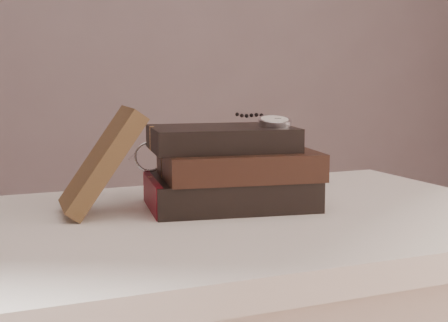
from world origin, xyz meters
name	(u,v)px	position (x,y,z in m)	size (l,w,h in m)	color
table	(214,275)	(0.00, 0.35, 0.66)	(1.00, 0.60, 0.75)	white
book_stack	(231,169)	(0.05, 0.41, 0.81)	(0.29, 0.22, 0.13)	black
journal	(102,161)	(-0.15, 0.43, 0.83)	(0.03, 0.11, 0.18)	#402C18
pocket_watch	(273,121)	(0.12, 0.38, 0.89)	(0.06, 0.16, 0.02)	silver
eyeglasses	(165,156)	(-0.02, 0.51, 0.82)	(0.13, 0.14, 0.05)	silver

